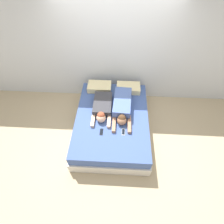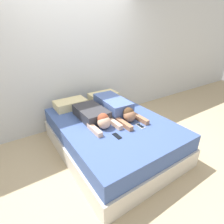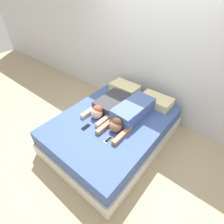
{
  "view_description": "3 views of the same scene",
  "coord_description": "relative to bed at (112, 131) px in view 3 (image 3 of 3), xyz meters",
  "views": [
    {
      "loc": [
        0.12,
        -2.29,
        3.53
      ],
      "look_at": [
        0.0,
        0.0,
        0.69
      ],
      "focal_mm": 28.0,
      "sensor_mm": 36.0,
      "label": 1
    },
    {
      "loc": [
        -1.36,
        -2.02,
        1.86
      ],
      "look_at": [
        0.0,
        0.0,
        0.69
      ],
      "focal_mm": 28.0,
      "sensor_mm": 36.0,
      "label": 2
    },
    {
      "loc": [
        1.37,
        -1.67,
        2.46
      ],
      "look_at": [
        0.0,
        0.0,
        0.69
      ],
      "focal_mm": 28.0,
      "sensor_mm": 36.0,
      "label": 3
    }
  ],
  "objects": [
    {
      "name": "bed",
      "position": [
        0.0,
        0.0,
        0.0
      ],
      "size": [
        1.62,
        2.12,
        0.54
      ],
      "color": "beige",
      "rests_on": "ground_plane"
    },
    {
      "name": "cell_phone_left",
      "position": [
        -0.19,
        -0.41,
        0.28
      ],
      "size": [
        0.06,
        0.15,
        0.01
      ],
      "color": "black",
      "rests_on": "bed"
    },
    {
      "name": "pillow_head_left",
      "position": [
        -0.35,
        0.83,
        0.35
      ],
      "size": [
        0.56,
        0.34,
        0.14
      ],
      "color": "beige",
      "rests_on": "bed"
    },
    {
      "name": "person_right",
      "position": [
        0.21,
        0.21,
        0.39
      ],
      "size": [
        0.41,
        1.11,
        0.24
      ],
      "color": "#4C66A5",
      "rests_on": "bed"
    },
    {
      "name": "cell_phone_right",
      "position": [
        0.25,
        -0.39,
        0.28
      ],
      "size": [
        0.06,
        0.15,
        0.01
      ],
      "color": "silver",
      "rests_on": "bed"
    },
    {
      "name": "pillow_head_right",
      "position": [
        0.35,
        0.83,
        0.35
      ],
      "size": [
        0.56,
        0.34,
        0.14
      ],
      "color": "beige",
      "rests_on": "bed"
    },
    {
      "name": "wall_back",
      "position": [
        0.0,
        1.21,
        1.04
      ],
      "size": [
        12.0,
        0.06,
        2.6
      ],
      "color": "silver",
      "rests_on": "ground_plane"
    },
    {
      "name": "person_left",
      "position": [
        -0.22,
        0.16,
        0.36
      ],
      "size": [
        0.41,
        0.9,
        0.23
      ],
      "color": "#333338",
      "rests_on": "bed"
    },
    {
      "name": "ground_plane",
      "position": [
        0.0,
        0.0,
        -0.26
      ],
      "size": [
        12.0,
        12.0,
        0.0
      ],
      "primitive_type": "plane",
      "color": "tan"
    }
  ]
}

